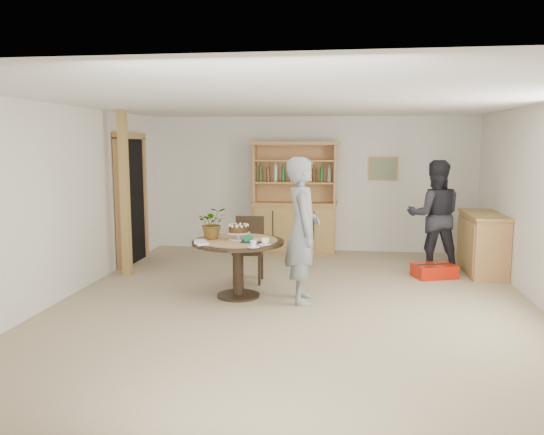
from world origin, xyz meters
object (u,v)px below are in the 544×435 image
at_px(dining_chair, 249,245).
at_px(teen_boy, 303,230).
at_px(hutch, 295,215).
at_px(sideboard, 483,243).
at_px(adult_person, 434,216).
at_px(red_suitcase, 434,271).
at_px(dining_table, 238,252).

distance_m(dining_chair, teen_boy, 1.32).
xyz_separation_m(hutch, teen_boy, (0.38, -3.09, 0.23)).
bearing_deg(sideboard, dining_chair, -165.40).
height_order(hutch, adult_person, hutch).
bearing_deg(dining_chair, hutch, 75.18).
relative_size(dining_chair, adult_person, 0.54).
relative_size(hutch, dining_chair, 2.16).
height_order(dining_chair, teen_boy, teen_boy).
bearing_deg(red_suitcase, teen_boy, -159.96).
relative_size(dining_table, red_suitcase, 1.73).
bearing_deg(dining_chair, teen_boy, -49.91).
bearing_deg(hutch, dining_table, -98.93).
height_order(sideboard, red_suitcase, sideboard).
relative_size(sideboard, dining_chair, 1.33).
bearing_deg(sideboard, red_suitcase, -155.10).
bearing_deg(hutch, teen_boy, -82.96).
distance_m(hutch, dining_table, 3.02).
bearing_deg(dining_chair, sideboard, 12.14).
distance_m(sideboard, dining_chair, 3.63).
height_order(sideboard, dining_table, sideboard).
bearing_deg(hutch, adult_person, -26.07).
height_order(dining_chair, adult_person, adult_person).
height_order(hutch, teen_boy, hutch).
bearing_deg(adult_person, sideboard, 171.70).
height_order(adult_person, red_suitcase, adult_person).
xyz_separation_m(sideboard, dining_chair, (-3.51, -0.92, 0.06)).
xyz_separation_m(sideboard, dining_table, (-3.51, -1.74, 0.13)).
xyz_separation_m(hutch, red_suitcase, (2.27, -1.60, -0.59)).
xyz_separation_m(teen_boy, adult_person, (1.93, 1.95, -0.04)).
bearing_deg(sideboard, teen_boy, -145.25).
bearing_deg(sideboard, adult_person, 171.48).
height_order(sideboard, teen_boy, teen_boy).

